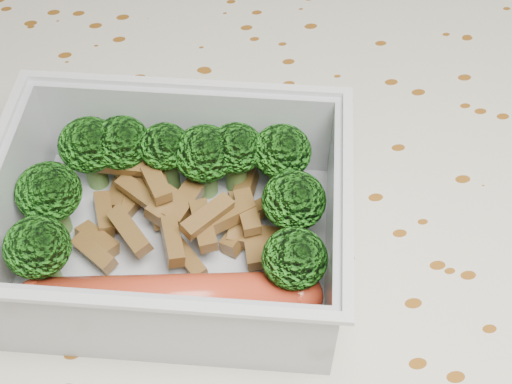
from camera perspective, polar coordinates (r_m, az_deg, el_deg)
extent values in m
cube|color=brown|center=(0.45, -0.85, -3.39)|extent=(1.40, 0.90, 0.04)
cube|color=beige|center=(0.43, -0.88, -1.65)|extent=(1.46, 0.96, 0.01)
cube|color=silver|center=(0.42, -6.47, -4.63)|extent=(0.21, 0.18, 0.00)
cube|color=silver|center=(0.43, -5.52, 5.13)|extent=(0.18, 0.05, 0.06)
cube|color=silver|center=(0.35, -8.57, -10.70)|extent=(0.18, 0.05, 0.06)
cube|color=silver|center=(0.38, 6.18, -2.84)|extent=(0.04, 0.13, 0.06)
cube|color=silver|center=(0.41, -19.02, -1.13)|extent=(0.04, 0.13, 0.06)
cube|color=silver|center=(0.41, -5.76, 8.62)|extent=(0.19, 0.06, 0.00)
cube|color=silver|center=(0.33, -9.37, -8.84)|extent=(0.19, 0.06, 0.00)
cube|color=silver|center=(0.36, 7.36, 0.04)|extent=(0.04, 0.13, 0.00)
cylinder|color=#608C3F|center=(0.44, -12.69, 1.66)|extent=(0.02, 0.02, 0.02)
ellipsoid|color=#278B19|center=(0.43, -13.23, 3.71)|extent=(0.04, 0.04, 0.03)
cylinder|color=#608C3F|center=(0.44, -10.29, 1.83)|extent=(0.02, 0.02, 0.02)
ellipsoid|color=#278B19|center=(0.42, -10.74, 3.90)|extent=(0.03, 0.03, 0.03)
cylinder|color=#608C3F|center=(0.43, -7.02, 1.57)|extent=(0.02, 0.02, 0.03)
ellipsoid|color=#278B19|center=(0.41, -7.32, 3.66)|extent=(0.03, 0.03, 0.03)
cylinder|color=#608C3F|center=(0.43, -3.96, 1.01)|extent=(0.02, 0.02, 0.02)
ellipsoid|color=#278B19|center=(0.41, -4.14, 3.10)|extent=(0.04, 0.04, 0.03)
cylinder|color=#608C3F|center=(0.43, -1.56, 1.44)|extent=(0.02, 0.02, 0.02)
ellipsoid|color=#278B19|center=(0.41, -1.63, 3.54)|extent=(0.03, 0.03, 0.03)
cylinder|color=#608C3F|center=(0.43, 1.97, 1.16)|extent=(0.02, 0.02, 0.02)
ellipsoid|color=#278B19|center=(0.41, 2.06, 3.26)|extent=(0.03, 0.03, 0.03)
cylinder|color=#608C3F|center=(0.43, -15.56, -1.99)|extent=(0.02, 0.02, 0.02)
ellipsoid|color=#278B19|center=(0.41, -16.25, -0.01)|extent=(0.04, 0.04, 0.03)
cylinder|color=#608C3F|center=(0.41, 2.90, -2.71)|extent=(0.02, 0.02, 0.02)
ellipsoid|color=#278B19|center=(0.39, 3.04, -0.67)|extent=(0.04, 0.04, 0.03)
cylinder|color=#608C3F|center=(0.41, -16.32, -6.12)|extent=(0.02, 0.02, 0.02)
ellipsoid|color=#278B19|center=(0.39, -17.09, -4.23)|extent=(0.04, 0.04, 0.03)
cylinder|color=#608C3F|center=(0.39, 2.96, -7.25)|extent=(0.02, 0.02, 0.02)
ellipsoid|color=#278B19|center=(0.37, 3.11, -5.33)|extent=(0.03, 0.03, 0.03)
cube|color=olive|center=(0.42, -10.89, 2.13)|extent=(0.03, 0.02, 0.01)
cube|color=olive|center=(0.40, -10.07, -3.08)|extent=(0.02, 0.04, 0.01)
cube|color=olive|center=(0.39, -3.91, -1.93)|extent=(0.03, 0.03, 0.01)
cube|color=olive|center=(0.42, -12.60, -3.82)|extent=(0.03, 0.03, 0.01)
cube|color=olive|center=(0.43, -10.21, -1.16)|extent=(0.03, 0.03, 0.01)
cube|color=olive|center=(0.41, -1.25, -3.32)|extent=(0.03, 0.03, 0.01)
cube|color=olive|center=(0.43, -0.98, 0.02)|extent=(0.02, 0.03, 0.01)
cube|color=olive|center=(0.40, -0.15, -3.98)|extent=(0.01, 0.03, 0.01)
cube|color=olive|center=(0.41, -7.96, 0.66)|extent=(0.02, 0.03, 0.01)
cube|color=olive|center=(0.40, -0.71, -1.59)|extent=(0.01, 0.03, 0.01)
cube|color=olive|center=(0.41, -7.41, -1.03)|extent=(0.02, 0.02, 0.01)
cube|color=olive|center=(0.42, 0.33, -1.33)|extent=(0.03, 0.02, 0.01)
cube|color=olive|center=(0.43, -8.52, 0.26)|extent=(0.02, 0.03, 0.01)
cube|color=olive|center=(0.40, -4.20, -2.69)|extent=(0.01, 0.03, 0.01)
cube|color=olive|center=(0.43, -10.01, 1.24)|extent=(0.03, 0.03, 0.01)
cube|color=olive|center=(0.44, -10.68, 0.44)|extent=(0.02, 0.04, 0.01)
cube|color=olive|center=(0.41, -0.15, -3.65)|extent=(0.03, 0.02, 0.01)
cube|color=olive|center=(0.41, -5.85, -0.93)|extent=(0.03, 0.03, 0.01)
cube|color=olive|center=(0.43, -12.07, -1.73)|extent=(0.01, 0.03, 0.01)
cube|color=olive|center=(0.40, -2.09, -1.85)|extent=(0.03, 0.02, 0.01)
cube|color=olive|center=(0.40, -6.72, -3.93)|extent=(0.01, 0.03, 0.01)
cube|color=olive|center=(0.41, -12.81, -4.76)|extent=(0.03, 0.03, 0.01)
cube|color=olive|center=(0.42, -6.57, -1.90)|extent=(0.03, 0.01, 0.01)
cube|color=olive|center=(0.42, -1.44, -1.85)|extent=(0.01, 0.03, 0.01)
cube|color=olive|center=(0.42, -9.36, -0.08)|extent=(0.03, 0.03, 0.01)
cube|color=olive|center=(0.43, -8.02, 1.50)|extent=(0.01, 0.03, 0.01)
cube|color=olive|center=(0.42, -5.32, -1.50)|extent=(0.03, 0.02, 0.01)
cube|color=olive|center=(0.40, -5.69, -5.03)|extent=(0.02, 0.03, 0.01)
cylinder|color=red|center=(0.38, -6.97, -8.50)|extent=(0.14, 0.05, 0.03)
sphere|color=red|center=(0.38, 3.43, -8.30)|extent=(0.03, 0.03, 0.03)
sphere|color=red|center=(0.39, -16.99, -8.43)|extent=(0.03, 0.03, 0.03)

